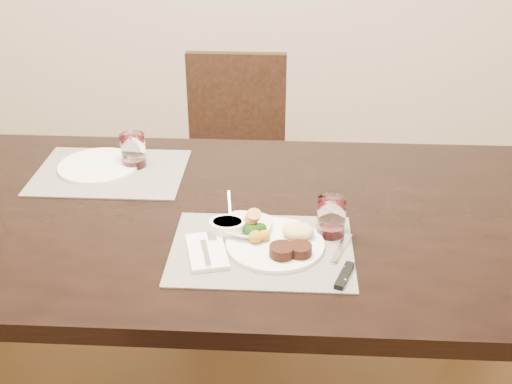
# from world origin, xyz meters

# --- Properties ---
(dining_table) EXTENTS (2.00, 1.00, 0.75)m
(dining_table) POSITION_xyz_m (0.00, 0.00, 0.67)
(dining_table) COLOR black
(dining_table) RESTS_ON ground
(chair_far) EXTENTS (0.42, 0.42, 0.90)m
(chair_far) POSITION_xyz_m (0.00, 0.93, 0.50)
(chair_far) COLOR black
(chair_far) RESTS_ON ground
(placemat_near) EXTENTS (0.46, 0.34, 0.00)m
(placemat_near) POSITION_xyz_m (0.17, -0.19, 0.75)
(placemat_near) COLOR slate
(placemat_near) RESTS_ON dining_table
(placemat_far) EXTENTS (0.46, 0.34, 0.00)m
(placemat_far) POSITION_xyz_m (-0.33, 0.22, 0.75)
(placemat_far) COLOR slate
(placemat_far) RESTS_ON dining_table
(dinner_plate) EXTENTS (0.25, 0.25, 0.04)m
(dinner_plate) POSITION_xyz_m (0.21, -0.17, 0.77)
(dinner_plate) COLOR white
(dinner_plate) RESTS_ON placemat_near
(napkin_fork) EXTENTS (0.13, 0.18, 0.02)m
(napkin_fork) POSITION_xyz_m (0.03, -0.21, 0.76)
(napkin_fork) COLOR silver
(napkin_fork) RESTS_ON placemat_near
(steak_knife) EXTENTS (0.07, 0.25, 0.01)m
(steak_knife) POSITION_xyz_m (0.37, -0.27, 0.76)
(steak_knife) COLOR silver
(steak_knife) RESTS_ON placemat_near
(cracker_bowl) EXTENTS (0.15, 0.15, 0.06)m
(cracker_bowl) POSITION_xyz_m (0.12, -0.11, 0.77)
(cracker_bowl) COLOR white
(cracker_bowl) RESTS_ON placemat_near
(sauce_ramekin) EXTENTS (0.10, 0.14, 0.08)m
(sauce_ramekin) POSITION_xyz_m (0.07, -0.12, 0.78)
(sauce_ramekin) COLOR white
(sauce_ramekin) RESTS_ON placemat_near
(wine_glass_near) EXTENTS (0.07, 0.07, 0.10)m
(wine_glass_near) POSITION_xyz_m (0.34, -0.10, 0.80)
(wine_glass_near) COLOR silver
(wine_glass_near) RESTS_ON placemat_near
(far_plate) EXTENTS (0.25, 0.25, 0.01)m
(far_plate) POSITION_xyz_m (-0.37, 0.25, 0.76)
(far_plate) COLOR white
(far_plate) RESTS_ON placemat_far
(wine_glass_far) EXTENTS (0.08, 0.08, 0.11)m
(wine_glass_far) POSITION_xyz_m (-0.26, 0.27, 0.80)
(wine_glass_far) COLOR silver
(wine_glass_far) RESTS_ON placemat_far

